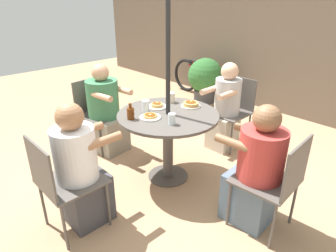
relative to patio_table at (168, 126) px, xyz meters
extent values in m
plane|color=tan|center=(0.00, 0.00, -0.62)|extent=(12.00, 12.00, 0.00)
cube|color=brown|center=(0.00, 2.78, 0.32)|extent=(10.00, 0.06, 1.88)
cylinder|color=#4C4742|center=(0.00, 0.00, -0.62)|extent=(0.45, 0.45, 0.01)
cylinder|color=#4C4742|center=(0.00, 0.00, -0.26)|extent=(0.11, 0.11, 0.74)
cylinder|color=#4C4742|center=(0.00, 0.00, 0.13)|extent=(1.06, 1.06, 0.03)
cylinder|color=black|center=(0.00, 0.00, 0.58)|extent=(0.05, 0.05, 2.41)
cylinder|color=#514C47|center=(0.19, 0.92, -0.39)|extent=(0.02, 0.02, 0.46)
cylinder|color=#514C47|center=(-0.22, 0.91, -0.39)|extent=(0.02, 0.02, 0.46)
cylinder|color=#514C47|center=(0.18, 1.32, -0.39)|extent=(0.02, 0.02, 0.46)
cylinder|color=#514C47|center=(-0.23, 1.32, -0.39)|extent=(0.02, 0.02, 0.46)
cube|color=#514C47|center=(-0.02, 1.12, -0.16)|extent=(0.49, 0.49, 0.02)
cube|color=#514C47|center=(-0.02, 1.35, 0.06)|extent=(0.45, 0.03, 0.42)
cube|color=beige|center=(-0.02, 1.01, -0.39)|extent=(0.32, 0.35, 0.46)
cylinder|color=#B2B2B2|center=(-0.02, 1.06, 0.07)|extent=(0.33, 0.33, 0.47)
sphere|color=#DBA884|center=(-0.02, 1.06, 0.40)|extent=(0.22, 0.22, 0.22)
cylinder|color=#DBA884|center=(0.12, 0.86, 0.18)|extent=(0.08, 0.33, 0.07)
cylinder|color=#DBA884|center=(-0.15, 0.86, 0.18)|extent=(0.08, 0.33, 0.07)
cylinder|color=#514C47|center=(-0.93, 0.09, -0.39)|extent=(0.02, 0.02, 0.46)
cylinder|color=#514C47|center=(-0.88, -0.32, -0.39)|extent=(0.02, 0.02, 0.46)
cylinder|color=#514C47|center=(-1.33, 0.03, -0.39)|extent=(0.02, 0.02, 0.46)
cylinder|color=#514C47|center=(-1.28, -0.37, -0.39)|extent=(0.02, 0.02, 0.46)
cube|color=#514C47|center=(-1.11, -0.14, -0.16)|extent=(0.53, 0.53, 0.02)
cube|color=#514C47|center=(-1.34, -0.17, 0.06)|extent=(0.08, 0.45, 0.42)
cube|color=gray|center=(-0.99, -0.13, -0.39)|extent=(0.46, 0.43, 0.46)
cylinder|color=#38754C|center=(-1.05, -0.13, 0.07)|extent=(0.40, 0.40, 0.48)
sphere|color=tan|center=(-1.05, -0.13, 0.40)|extent=(0.21, 0.21, 0.21)
cylinder|color=tan|center=(-0.87, 0.05, 0.18)|extent=(0.32, 0.11, 0.07)
cylinder|color=tan|center=(-0.83, -0.27, 0.18)|extent=(0.32, 0.11, 0.07)
cylinder|color=#514C47|center=(-0.20, -0.92, -0.39)|extent=(0.02, 0.02, 0.46)
cylinder|color=#514C47|center=(0.21, -0.91, -0.39)|extent=(0.02, 0.02, 0.46)
cylinder|color=#514C47|center=(-0.19, -1.32, -0.39)|extent=(0.02, 0.02, 0.46)
cylinder|color=#514C47|center=(0.21, -1.32, -0.39)|extent=(0.02, 0.02, 0.46)
cube|color=#514C47|center=(0.01, -1.12, -0.16)|extent=(0.48, 0.48, 0.02)
cube|color=#514C47|center=(0.01, -1.35, 0.06)|extent=(0.45, 0.02, 0.42)
cube|color=#3D3D42|center=(0.01, -1.00, -0.39)|extent=(0.34, 0.37, 0.46)
cylinder|color=white|center=(0.01, -1.06, 0.07)|extent=(0.35, 0.35, 0.48)
sphere|color=#A3704C|center=(0.01, -1.06, 0.41)|extent=(0.22, 0.22, 0.22)
cylinder|color=#A3704C|center=(-0.14, -0.86, 0.18)|extent=(0.07, 0.32, 0.07)
cylinder|color=#A3704C|center=(0.15, -0.86, 0.18)|extent=(0.07, 0.32, 0.07)
cylinder|color=#514C47|center=(0.93, -0.14, -0.39)|extent=(0.02, 0.02, 0.46)
cylinder|color=#514C47|center=(0.90, 0.26, -0.39)|extent=(0.02, 0.02, 0.46)
cylinder|color=#514C47|center=(1.33, -0.11, -0.39)|extent=(0.02, 0.02, 0.46)
cylinder|color=#514C47|center=(1.30, 0.29, -0.39)|extent=(0.02, 0.02, 0.46)
cube|color=#514C47|center=(1.11, 0.07, -0.16)|extent=(0.51, 0.51, 0.02)
cube|color=#514C47|center=(1.34, 0.09, 0.06)|extent=(0.05, 0.45, 0.42)
cube|color=slate|center=(1.00, 0.07, -0.39)|extent=(0.43, 0.39, 0.46)
cylinder|color=#B73833|center=(1.05, 0.07, 0.06)|extent=(0.38, 0.38, 0.45)
sphere|color=brown|center=(1.05, 0.07, 0.39)|extent=(0.23, 0.23, 0.23)
cylinder|color=brown|center=(0.87, -0.10, 0.17)|extent=(0.31, 0.09, 0.07)
cylinder|color=brown|center=(0.85, 0.21, 0.17)|extent=(0.31, 0.09, 0.07)
cylinder|color=silver|center=(-0.22, 0.04, 0.15)|extent=(0.21, 0.21, 0.01)
cylinder|color=tan|center=(-0.22, 0.04, 0.16)|extent=(0.13, 0.13, 0.01)
cylinder|color=tan|center=(-0.21, 0.04, 0.17)|extent=(0.13, 0.13, 0.01)
cylinder|color=tan|center=(-0.21, 0.03, 0.18)|extent=(0.13, 0.13, 0.01)
ellipsoid|color=brown|center=(-0.22, 0.04, 0.19)|extent=(0.10, 0.10, 0.00)
cube|color=#F4E084|center=(-0.22, 0.04, 0.20)|extent=(0.03, 0.03, 0.01)
cylinder|color=silver|center=(0.02, 0.33, 0.15)|extent=(0.21, 0.21, 0.01)
cylinder|color=tan|center=(0.02, 0.32, 0.16)|extent=(0.17, 0.17, 0.01)
cylinder|color=tan|center=(0.02, 0.33, 0.17)|extent=(0.17, 0.17, 0.01)
cylinder|color=tan|center=(0.02, 0.32, 0.19)|extent=(0.16, 0.16, 0.01)
ellipsoid|color=brown|center=(0.02, 0.33, 0.19)|extent=(0.13, 0.12, 0.00)
cube|color=#F4E084|center=(0.02, 0.33, 0.20)|extent=(0.03, 0.03, 0.01)
cylinder|color=silver|center=(-0.04, -0.21, 0.15)|extent=(0.21, 0.21, 0.01)
cylinder|color=tan|center=(-0.04, -0.21, 0.16)|extent=(0.14, 0.14, 0.01)
cylinder|color=tan|center=(-0.04, -0.21, 0.17)|extent=(0.14, 0.14, 0.01)
ellipsoid|color=brown|center=(-0.04, -0.21, 0.18)|extent=(0.12, 0.11, 0.00)
cube|color=#F4E084|center=(-0.03, -0.22, 0.18)|extent=(0.02, 0.02, 0.01)
cylinder|color=#602D0F|center=(-0.15, -0.36, 0.20)|extent=(0.07, 0.07, 0.11)
cylinder|color=#602D0F|center=(-0.15, -0.36, 0.28)|extent=(0.03, 0.03, 0.05)
torus|color=#602D0F|center=(-0.12, -0.36, 0.22)|extent=(0.05, 0.01, 0.05)
cylinder|color=beige|center=(-0.23, 0.27, 0.19)|extent=(0.08, 0.08, 0.11)
cylinder|color=white|center=(-0.23, 0.27, 0.25)|extent=(0.09, 0.09, 0.01)
cylinder|color=silver|center=(0.22, -0.15, 0.20)|extent=(0.07, 0.07, 0.11)
cylinder|color=silver|center=(-0.19, -0.14, 0.21)|extent=(0.08, 0.08, 0.13)
torus|color=black|center=(-2.08, 2.47, -0.29)|extent=(0.67, 0.08, 0.67)
torus|color=black|center=(-1.35, 2.45, -0.29)|extent=(0.67, 0.08, 0.67)
cylinder|color=maroon|center=(-1.71, 2.46, -0.06)|extent=(0.60, 0.05, 0.03)
cylinder|color=maroon|center=(-1.57, 2.46, -0.17)|extent=(0.45, 0.05, 0.26)
cylinder|color=maroon|center=(-1.89, 2.47, -0.01)|extent=(0.03, 0.03, 0.09)
ellipsoid|color=black|center=(-1.89, 2.47, 0.05)|extent=(0.20, 0.08, 0.04)
cylinder|color=maroon|center=(-1.38, 2.45, 0.00)|extent=(0.04, 0.44, 0.03)
cylinder|color=#3D3D3F|center=(-1.38, 2.24, -0.51)|extent=(0.40, 0.40, 0.23)
sphere|color=#2D662D|center=(-1.38, 2.24, -0.12)|extent=(0.64, 0.64, 0.64)
camera|label=1|loc=(2.09, -1.97, 1.30)|focal=32.00mm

